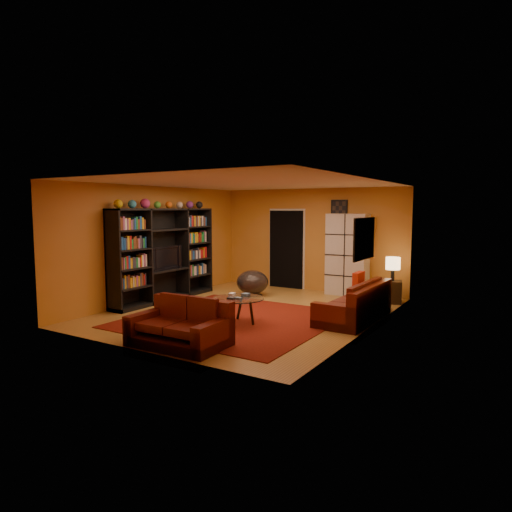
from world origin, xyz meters
The scene contains 20 objects.
floor centered at (0.00, 0.00, 0.00)m, with size 6.00×6.00×0.00m, color olive.
ceiling centered at (0.00, 0.00, 2.60)m, with size 6.00×6.00×0.00m, color white.
wall_back centered at (0.00, 3.00, 1.30)m, with size 6.00×6.00×0.00m, color #B87328.
wall_front centered at (0.00, -3.00, 1.30)m, with size 6.00×6.00×0.00m, color #B87328.
wall_left centered at (-2.50, 0.00, 1.30)m, with size 6.00×6.00×0.00m, color #B87328.
wall_right centered at (2.50, 0.00, 1.30)m, with size 6.00×6.00×0.00m, color #B87328.
rug centered at (0.10, -0.70, 0.01)m, with size 3.60×3.60×0.01m, color #531109.
doorway centered at (-0.70, 2.96, 1.02)m, with size 0.95×0.10×2.04m, color black.
wall_art_right centered at (2.48, -0.30, 1.60)m, with size 0.03×1.00×0.70m, color black.
wall_art_back centered at (0.75, 2.98, 2.05)m, with size 0.42×0.03×0.52m, color black.
entertainment_unit centered at (-2.27, 0.00, 1.05)m, with size 0.45×3.00×2.10m, color black.
tv centered at (-2.23, -0.07, 0.99)m, with size 0.12×0.93×0.54m, color black.
sofa centered at (2.13, 0.48, 0.29)m, with size 0.87×2.05×0.85m.
loveseat centered at (0.33, -2.42, 0.29)m, with size 1.51×0.93×0.85m.
throw_pillow centered at (1.95, 1.02, 0.63)m, with size 0.12×0.42×0.42m, color red.
coffee_table centered at (0.35, -0.90, 0.43)m, with size 0.94×0.94×0.47m.
storage_cabinet centered at (1.06, 2.80, 0.99)m, with size 0.99×0.44×1.97m, color beige.
bowl_chair centered at (-0.83, 1.47, 0.33)m, with size 0.76×0.76×0.62m.
side_table centered at (2.25, 2.42, 0.25)m, with size 0.40×0.40×0.50m, color black.
table_lamp centered at (2.25, 2.42, 0.87)m, with size 0.32×0.32×0.53m.
Camera 1 is at (4.91, -7.69, 2.10)m, focal length 32.00 mm.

